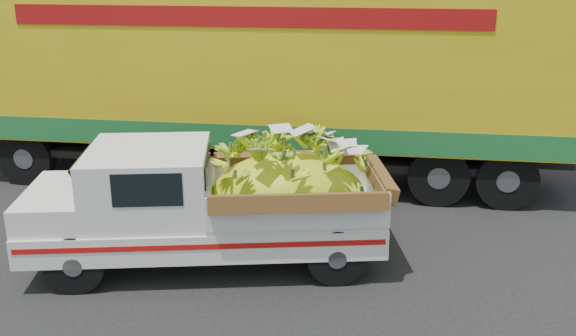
# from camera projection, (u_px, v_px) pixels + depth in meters

# --- Properties ---
(ground) EXTENTS (100.00, 100.00, 0.00)m
(ground) POSITION_uv_depth(u_px,v_px,m) (90.00, 250.00, 9.96)
(ground) COLOR black
(ground) RESTS_ON ground
(curb) EXTENTS (60.00, 0.25, 0.15)m
(curb) POSITION_uv_depth(u_px,v_px,m) (213.00, 138.00, 15.82)
(curb) COLOR gray
(curb) RESTS_ON ground
(sidewalk) EXTENTS (60.00, 4.00, 0.14)m
(sidewalk) POSITION_uv_depth(u_px,v_px,m) (236.00, 118.00, 17.78)
(sidewalk) COLOR gray
(sidewalk) RESTS_ON ground
(building_left) EXTENTS (18.00, 6.00, 5.00)m
(building_left) POSITION_uv_depth(u_px,v_px,m) (71.00, 8.00, 23.98)
(building_left) COLOR gray
(building_left) RESTS_ON ground
(pickup_truck) EXTENTS (5.36, 3.08, 1.77)m
(pickup_truck) POSITION_uv_depth(u_px,v_px,m) (233.00, 201.00, 9.32)
(pickup_truck) COLOR black
(pickup_truck) RESTS_ON ground
(semi_trailer) EXTENTS (12.04, 3.11, 3.80)m
(semi_trailer) POSITION_uv_depth(u_px,v_px,m) (259.00, 75.00, 12.56)
(semi_trailer) COLOR black
(semi_trailer) RESTS_ON ground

